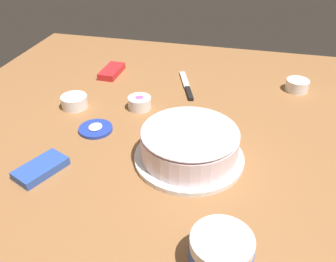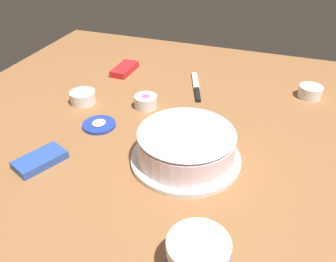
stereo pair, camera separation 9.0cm
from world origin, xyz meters
name	(u,v)px [view 1 (the left image)]	position (x,y,z in m)	size (l,w,h in m)	color
ground_plane	(158,132)	(0.00, 0.00, 0.00)	(1.54, 1.54, 0.00)	#936038
frosted_cake	(189,144)	(-0.11, -0.12, 0.05)	(0.30, 0.30, 0.11)	white
frosting_tub	(221,252)	(-0.43, -0.24, 0.04)	(0.13, 0.13, 0.08)	white
frosting_tub_lid	(96,129)	(-0.04, 0.19, 0.01)	(0.10, 0.10, 0.02)	#233DAD
spreading_knife	(187,87)	(0.31, -0.03, 0.01)	(0.23, 0.10, 0.01)	silver
sprinkle_bowl_green	(297,85)	(0.39, -0.43, 0.02)	(0.08, 0.08, 0.04)	white
sprinkle_bowl_rainbow	(140,102)	(0.13, 0.10, 0.02)	(0.08, 0.08, 0.04)	white
sprinkle_bowl_orange	(74,101)	(0.08, 0.32, 0.02)	(0.09, 0.09, 0.04)	white
candy_box_lower	(41,168)	(-0.25, 0.25, 0.01)	(0.14, 0.07, 0.02)	#2D51B2
candy_box_upper	(112,71)	(0.36, 0.29, 0.01)	(0.14, 0.06, 0.03)	red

